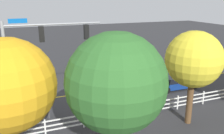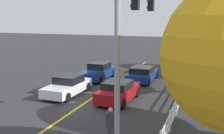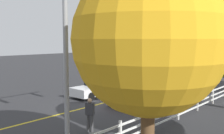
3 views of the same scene
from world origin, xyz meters
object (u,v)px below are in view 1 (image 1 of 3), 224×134
object	(u,v)px
car_2	(103,77)
tree_1	(8,86)
car_1	(115,90)
car_3	(174,82)
pedestrian	(48,106)
tree_3	(194,60)
tree_2	(116,83)
car_0	(149,72)

from	to	relation	value
car_2	tree_1	bearing A→B (deg)	52.35
car_1	car_3	size ratio (longest dim) A/B	1.00
pedestrian	tree_3	xyz separation A→B (m)	(-9.29, 4.47, 3.76)
tree_2	car_2	bearing A→B (deg)	-106.64
car_2	pedestrian	xyz separation A→B (m)	(6.36, 5.67, 0.26)
car_0	tree_3	distance (m)	11.05
car_2	tree_2	distance (m)	14.04
car_1	tree_3	bearing A→B (deg)	-59.64
car_0	pedestrian	distance (m)	13.07
car_2	car_3	distance (m)	7.32
car_0	tree_1	distance (m)	17.90
pedestrian	tree_1	bearing A→B (deg)	-134.60
tree_2	tree_3	size ratio (longest dim) A/B	1.09
car_1	tree_1	xyz separation A→B (m)	(8.33, 6.58, 3.88)
car_0	car_2	distance (m)	5.49
tree_1	tree_2	xyz separation A→B (m)	(-4.72, 2.28, 0.28)
car_1	tree_1	bearing A→B (deg)	-138.46
tree_3	car_2	bearing A→B (deg)	-73.92
car_0	tree_2	size ratio (longest dim) A/B	0.63
car_2	tree_3	xyz separation A→B (m)	(-2.92, 10.14, 4.02)
pedestrian	tree_1	world-z (taller)	tree_1
tree_1	tree_2	size ratio (longest dim) A/B	0.95
tree_1	car_0	bearing A→B (deg)	-143.49
car_0	car_3	bearing A→B (deg)	100.00
pedestrian	tree_1	xyz separation A→B (m)	(2.20, 4.89, 3.64)
car_2	tree_3	bearing A→B (deg)	107.46
tree_2	car_0	bearing A→B (deg)	-126.34
car_1	tree_3	distance (m)	7.99
car_2	tree_2	size ratio (longest dim) A/B	0.63
car_1	tree_2	world-z (taller)	tree_2
car_0	car_1	xyz separation A→B (m)	(5.72, 3.82, -0.01)
car_0	tree_1	xyz separation A→B (m)	(14.05, 10.40, 3.87)
car_0	pedestrian	xyz separation A→B (m)	(11.85, 5.51, 0.23)
car_2	tree_3	size ratio (longest dim) A/B	0.68
tree_2	tree_3	xyz separation A→B (m)	(-6.76, -2.70, -0.16)
car_0	car_2	world-z (taller)	car_0
car_1	tree_1	world-z (taller)	tree_1
car_1	tree_1	distance (m)	11.30
car_1	pedestrian	xyz separation A→B (m)	(6.13, 1.69, 0.23)
car_2	pedestrian	world-z (taller)	pedestrian
car_2	tree_1	xyz separation A→B (m)	(8.56, 10.56, 3.90)
car_0	car_1	distance (m)	6.88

